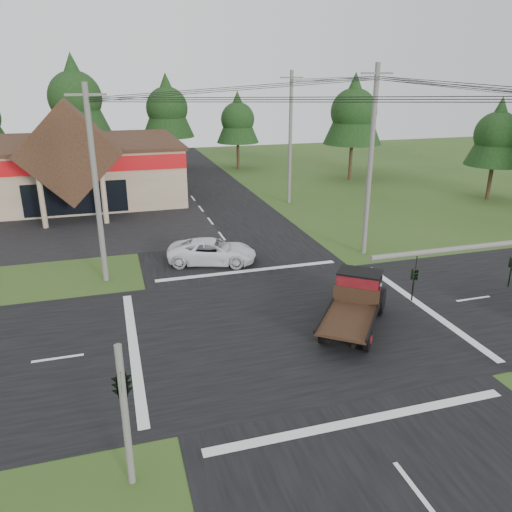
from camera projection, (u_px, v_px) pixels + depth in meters
name	position (u px, v px, depth m)	size (l,w,h in m)	color
ground	(290.00, 325.00, 22.86)	(120.00, 120.00, 0.00)	#2A4B1A
road_ns	(290.00, 325.00, 22.86)	(12.00, 120.00, 0.02)	black
road_ew	(290.00, 325.00, 22.86)	(120.00, 12.00, 0.02)	black
parking_apron	(18.00, 233.00, 36.22)	(28.00, 14.00, 0.02)	black
cvs_building	(10.00, 171.00, 44.33)	(30.40, 18.20, 9.19)	#9A8968
traffic_signal_corner	(121.00, 371.00, 13.05)	(0.53, 2.48, 4.40)	#595651
utility_pole_nw	(96.00, 185.00, 26.08)	(2.00, 0.30, 10.50)	#595651
utility_pole_ne	(370.00, 161.00, 30.19)	(2.00, 0.30, 11.50)	#595651
utility_pole_n	(290.00, 137.00, 42.85)	(2.00, 0.30, 11.20)	#595651
tree_row_c	(75.00, 95.00, 54.12)	(7.28, 7.28, 13.13)	#332316
tree_row_d	(167.00, 106.00, 58.16)	(6.16, 6.16, 11.11)	#332316
tree_row_e	(238.00, 118.00, 58.96)	(5.04, 5.04, 9.09)	#332316
tree_side_ne	(354.00, 110.00, 52.17)	(6.16, 6.16, 11.11)	#332316
tree_side_e_near	(498.00, 132.00, 43.96)	(5.04, 5.04, 9.09)	#332316
antique_flatbed_truck	(354.00, 304.00, 22.19)	(2.19, 5.74, 2.40)	#550C10
white_pickup	(212.00, 251.00, 30.24)	(2.45, 5.31, 1.48)	white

